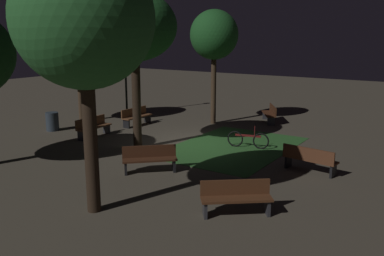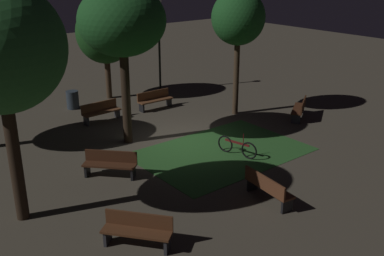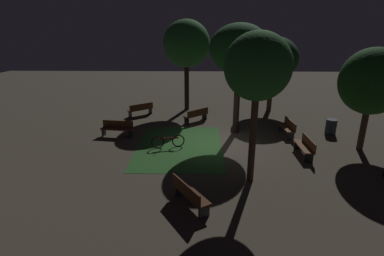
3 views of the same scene
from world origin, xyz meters
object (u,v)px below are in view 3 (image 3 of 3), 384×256
object	(u,v)px
bench_corner	(197,115)
bench_back_row	(117,128)
bench_lawn_edge	(189,193)
bicycle	(168,141)
trash_bin	(331,127)
tree_back_left	(372,82)
tree_right_canopy	(273,58)
tree_near_wall	(239,49)
bench_front_left	(288,127)
bench_by_lamp	(305,146)
bench_front_right	(141,109)
tree_left_canopy	(186,44)
tree_back_right	(258,68)

from	to	relation	value
bench_corner	bench_back_row	bearing A→B (deg)	122.53
bench_lawn_edge	bicycle	world-z (taller)	bicycle
bench_lawn_edge	trash_bin	bearing A→B (deg)	-46.52
bench_back_row	tree_back_left	size ratio (longest dim) A/B	0.37
tree_right_canopy	tree_near_wall	distance (m)	6.08
bench_back_row	tree_right_canopy	world-z (taller)	tree_right_canopy
bench_front_left	bench_lawn_edge	distance (m)	9.12
tree_near_wall	trash_bin	xyz separation A→B (m)	(-0.17, -5.48, -4.32)
bench_by_lamp	bench_front_left	world-z (taller)	same
bench_corner	bench_front_right	world-z (taller)	same
bench_by_lamp	tree_near_wall	world-z (taller)	tree_near_wall
tree_left_canopy	tree_back_left	world-z (taller)	tree_left_canopy
tree_right_canopy	trash_bin	distance (m)	6.73
bench_by_lamp	bench_front_right	size ratio (longest dim) A/B	1.06
bench_lawn_edge	tree_back_left	distance (m)	10.38
bench_lawn_edge	tree_back_left	bearing A→B (deg)	-58.18
tree_left_canopy	trash_bin	world-z (taller)	tree_left_canopy
tree_left_canopy	bench_back_row	bearing A→B (deg)	148.81
bench_lawn_edge	tree_near_wall	distance (m)	9.16
tree_right_canopy	trash_bin	world-z (taller)	tree_right_canopy
tree_left_canopy	bicycle	bearing A→B (deg)	175.31
bench_by_lamp	trash_bin	xyz separation A→B (m)	(3.13, -2.55, -0.04)
trash_bin	tree_back_right	bearing A→B (deg)	135.52
tree_near_wall	bench_by_lamp	bearing A→B (deg)	-138.41
tree_back_right	tree_right_canopy	bearing A→B (deg)	-16.38
bench_back_row	trash_bin	size ratio (longest dim) A/B	2.09
bench_lawn_edge	tree_left_canopy	bearing A→B (deg)	2.70
tree_back_left	bench_lawn_edge	bearing A→B (deg)	121.82
tree_left_canopy	tree_back_left	size ratio (longest dim) A/B	1.30
bench_lawn_edge	bicycle	distance (m)	5.39
tree_back_right	tree_back_left	bearing A→B (deg)	-60.89
tree_right_canopy	bench_by_lamp	bearing A→B (deg)	178.67
bench_front_right	tree_right_canopy	world-z (taller)	tree_right_canopy
tree_right_canopy	bicycle	world-z (taller)	tree_right_canopy
trash_bin	tree_near_wall	bearing A→B (deg)	88.24
bench_by_lamp	trash_bin	size ratio (longest dim) A/B	2.04
bench_corner	trash_bin	bearing A→B (deg)	-106.13
tree_back_left	bicycle	distance (m)	10.19
bench_corner	tree_back_right	world-z (taller)	tree_back_right
bench_corner	bicycle	bearing A→B (deg)	162.72
bench_front_right	bench_back_row	world-z (taller)	same
bench_corner	tree_near_wall	bearing A→B (deg)	-132.05
tree_back_right	tree_right_canopy	world-z (taller)	tree_back_right
bench_by_lamp	bench_corner	size ratio (longest dim) A/B	1.10
bench_front_left	bench_back_row	xyz separation A→B (m)	(-0.41, 9.72, 0.00)
tree_back_right	tree_near_wall	bearing A→B (deg)	-1.02
bench_corner	bench_front_right	distance (m)	4.22
bench_lawn_edge	tree_near_wall	world-z (taller)	tree_near_wall
bench_corner	trash_bin	world-z (taller)	trash_bin
bench_corner	trash_bin	xyz separation A→B (m)	(-2.25, -7.79, -0.04)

